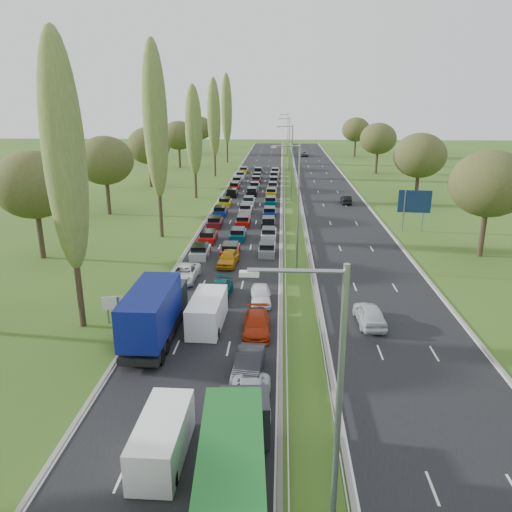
# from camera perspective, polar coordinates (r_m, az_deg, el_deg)

# --- Properties ---
(ground) EXTENTS (260.00, 260.00, 0.00)m
(ground) POSITION_cam_1_polar(r_m,az_deg,el_deg) (85.18, 4.01, 6.66)
(ground) COLOR #2F5119
(ground) RESTS_ON ground
(near_carriageway) EXTENTS (10.50, 215.00, 0.04)m
(near_carriageway) POSITION_cam_1_polar(r_m,az_deg,el_deg) (87.77, -0.45, 7.02)
(near_carriageway) COLOR black
(near_carriageway) RESTS_ON ground
(far_carriageway) EXTENTS (10.50, 215.00, 0.04)m
(far_carriageway) POSITION_cam_1_polar(r_m,az_deg,el_deg) (88.02, 8.42, 6.86)
(far_carriageway) COLOR black
(far_carriageway) RESTS_ON ground
(central_reservation) EXTENTS (2.36, 215.00, 0.32)m
(central_reservation) POSITION_cam_1_polar(r_m,az_deg,el_deg) (87.53, 4.00, 7.32)
(central_reservation) COLOR gray
(central_reservation) RESTS_ON ground
(lamp_columns) EXTENTS (0.18, 140.18, 12.00)m
(lamp_columns) POSITION_cam_1_polar(r_m,az_deg,el_deg) (82.28, 4.12, 10.51)
(lamp_columns) COLOR gray
(lamp_columns) RESTS_ON ground
(poplar_row) EXTENTS (2.80, 127.80, 22.44)m
(poplar_row) POSITION_cam_1_polar(r_m,az_deg,el_deg) (73.35, -8.64, 14.53)
(poplar_row) COLOR #2D2116
(poplar_row) RESTS_ON ground
(woodland_left) EXTENTS (8.00, 166.00, 11.10)m
(woodland_left) POSITION_cam_1_polar(r_m,az_deg,el_deg) (71.28, -17.78, 10.03)
(woodland_left) COLOR #2D2116
(woodland_left) RESTS_ON ground
(woodland_right) EXTENTS (8.00, 153.00, 11.10)m
(woodland_right) POSITION_cam_1_polar(r_m,az_deg,el_deg) (73.90, 19.85, 10.07)
(woodland_right) COLOR #2D2116
(woodland_right) RESTS_ON ground
(traffic_queue_fill) EXTENTS (9.13, 67.67, 0.80)m
(traffic_queue_fill) POSITION_cam_1_polar(r_m,az_deg,el_deg) (82.74, -0.65, 6.69)
(traffic_queue_fill) COLOR #B2B7BC
(traffic_queue_fill) RESTS_ON ground
(near_car_2) EXTENTS (2.49, 5.07, 1.38)m
(near_car_2) POSITION_cam_1_polar(r_m,az_deg,el_deg) (46.02, -8.19, -1.95)
(near_car_2) COLOR white
(near_car_2) RESTS_ON near_carriageway
(near_car_7) EXTENTS (2.15, 4.63, 1.31)m
(near_car_7) POSITION_cam_1_polar(r_m,az_deg,el_deg) (41.84, -4.19, -3.88)
(near_car_7) COLOR #05494B
(near_car_7) RESTS_ON near_carriageway
(near_car_8) EXTENTS (2.12, 4.54, 1.50)m
(near_car_8) POSITION_cam_1_polar(r_m,az_deg,el_deg) (49.83, -3.18, -0.21)
(near_car_8) COLOR #CB850D
(near_car_8) RESTS_ON near_carriageway
(near_car_9) EXTENTS (1.90, 4.65, 1.50)m
(near_car_9) POSITION_cam_1_polar(r_m,az_deg,el_deg) (30.35, -0.83, -12.34)
(near_car_9) COLOR black
(near_car_9) RESTS_ON near_carriageway
(near_car_10) EXTENTS (2.31, 4.76, 1.30)m
(near_car_10) POSITION_cam_1_polar(r_m,az_deg,el_deg) (27.58, -0.64, -15.93)
(near_car_10) COLOR #AEB3B8
(near_car_10) RESTS_ON near_carriageway
(near_car_11) EXTENTS (2.04, 4.71, 1.35)m
(near_car_11) POSITION_cam_1_polar(r_m,az_deg,el_deg) (35.55, 0.07, -7.79)
(near_car_11) COLOR #A9260A
(near_car_11) RESTS_ON near_carriageway
(near_car_12) EXTENTS (1.87, 4.07, 1.35)m
(near_car_12) POSITION_cam_1_polar(r_m,az_deg,el_deg) (40.61, 0.53, -4.47)
(near_car_12) COLOR white
(near_car_12) RESTS_ON near_carriageway
(far_car_0) EXTENTS (2.07, 4.69, 1.57)m
(far_car_0) POSITION_cam_1_polar(r_m,az_deg,el_deg) (37.78, 12.87, -6.49)
(far_car_0) COLOR silver
(far_car_0) RESTS_ON far_carriageway
(far_car_1) EXTENTS (1.43, 4.04, 1.33)m
(far_car_1) POSITION_cam_1_polar(r_m,az_deg,el_deg) (81.14, 10.26, 6.38)
(far_car_1) COLOR black
(far_car_1) RESTS_ON far_carriageway
(far_car_2) EXTENTS (2.71, 5.62, 1.55)m
(far_car_2) POSITION_cam_1_polar(r_m,az_deg,el_deg) (150.32, 5.51, 11.59)
(far_car_2) COLOR slate
(far_car_2) RESTS_ON far_carriageway
(blue_lorry) EXTENTS (2.64, 9.52, 4.02)m
(blue_lorry) POSITION_cam_1_polar(r_m,az_deg,el_deg) (34.76, -11.49, -6.27)
(blue_lorry) COLOR black
(blue_lorry) RESTS_ON near_carriageway
(green_lorry) EXTENTS (2.40, 12.93, 3.83)m
(green_lorry) POSITION_cam_1_polar(r_m,az_deg,el_deg) (20.02, -2.66, -26.02)
(green_lorry) COLOR black
(green_lorry) RESTS_ON near_carriageway
(white_van_front) EXTENTS (2.04, 5.21, 2.09)m
(white_van_front) POSITION_cam_1_polar(r_m,az_deg,el_deg) (24.76, -10.54, -19.52)
(white_van_front) COLOR white
(white_van_front) RESTS_ON near_carriageway
(white_van_rear) EXTENTS (2.20, 5.61, 2.26)m
(white_van_rear) POSITION_cam_1_polar(r_m,az_deg,el_deg) (36.74, -5.53, -6.22)
(white_van_rear) COLOR white
(white_van_rear) RESTS_ON near_carriageway
(info_sign) EXTENTS (1.48, 0.47, 2.10)m
(info_sign) POSITION_cam_1_polar(r_m,az_deg,el_deg) (38.29, -16.06, -5.50)
(info_sign) COLOR gray
(info_sign) RESTS_ON ground
(direction_sign) EXTENTS (3.99, 0.52, 5.20)m
(direction_sign) POSITION_cam_1_polar(r_m,az_deg,el_deg) (65.23, 17.66, 5.76)
(direction_sign) COLOR gray
(direction_sign) RESTS_ON ground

